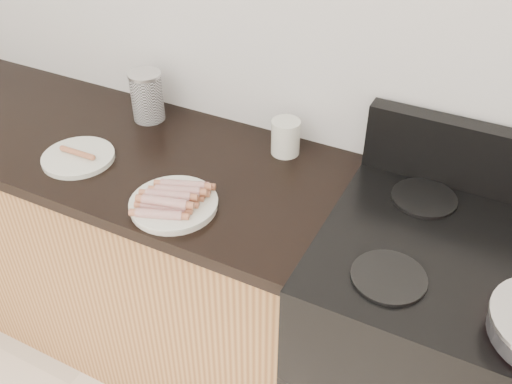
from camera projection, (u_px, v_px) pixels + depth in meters
The scene contains 13 objects.
wall_back at pixel (254, 9), 1.68m from camera, with size 4.00×0.04×2.60m, color silver.
cabinet_base at pixel (60, 224), 2.24m from camera, with size 2.20×0.59×0.86m, color #B78349.
counter_slab at pixel (33, 125), 1.97m from camera, with size 2.20×0.62×0.04m, color black.
stove at pixel (439, 368), 1.68m from camera, with size 0.76×0.65×0.91m.
stove_panel at pixel (503, 165), 1.54m from camera, with size 0.76×0.06×0.20m, color black.
burner_near_left at pixel (389, 277), 1.34m from camera, with size 0.18×0.18×0.01m, color black.
burner_far_left at pixel (424, 198), 1.58m from camera, with size 0.18×0.18×0.01m, color black.
main_plate at pixel (174, 205), 1.57m from camera, with size 0.24×0.24×0.02m, color silver.
side_plate at pixel (78, 157), 1.76m from camera, with size 0.22×0.22×0.02m, color white.
hotdog_pile at pixel (173, 197), 1.55m from camera, with size 0.13×0.20×0.05m.
plain_sausages at pixel (77, 153), 1.75m from camera, with size 0.12×0.02×0.02m.
canister at pixel (147, 96), 1.91m from camera, with size 0.11×0.11×0.17m.
mug at pixel (286, 137), 1.76m from camera, with size 0.09×0.09×0.11m, color silver.
Camera 1 is at (0.76, 0.52, 1.89)m, focal length 40.00 mm.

